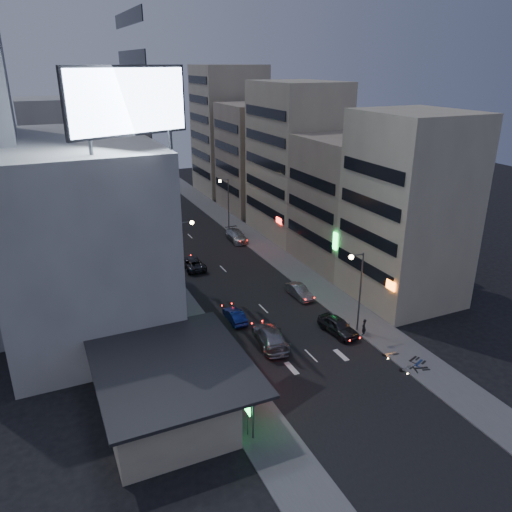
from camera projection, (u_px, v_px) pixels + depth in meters
ground at (336, 380)px, 40.94m from camera, size 180.00×180.00×0.00m
sidewalk_left at (153, 267)px, 63.32m from camera, size 4.00×120.00×0.12m
sidewalk_right at (267, 249)px, 69.47m from camera, size 4.00×120.00×0.12m
food_court at (162, 389)px, 36.58m from camera, size 11.00×13.00×3.88m
white_building at (78, 233)px, 48.13m from camera, size 14.00×24.00×18.00m
shophouse_near at (408, 210)px, 52.00m from camera, size 10.00×11.00×20.00m
shophouse_mid at (348, 202)px, 62.68m from camera, size 11.00×12.00×16.00m
shophouse_far at (296, 161)px, 72.44m from camera, size 10.00×14.00×22.00m
far_left_a at (69, 173)px, 69.58m from camera, size 11.00×10.00×20.00m
far_left_b at (61, 173)px, 81.33m from camera, size 12.00×10.00×15.00m
far_right_a at (256, 158)px, 86.09m from camera, size 11.00×12.00×18.00m
far_right_b at (229, 130)px, 97.09m from camera, size 12.00×12.00×24.00m
billboard at (128, 102)px, 36.57m from camera, size 9.52×3.75×6.20m
street_lamp_right_near at (358, 281)px, 46.36m from camera, size 1.60×0.44×8.02m
street_lamp_left at (185, 245)px, 55.41m from camera, size 1.60×0.44×8.02m
street_lamp_right_far at (226, 197)px, 75.23m from camera, size 1.60×0.44×8.02m
parked_car_right_near at (338, 326)px, 47.73m from camera, size 2.43×4.84×1.58m
parked_car_right_mid at (299, 291)px, 55.23m from camera, size 1.62×4.19×1.36m
parked_car_left at (192, 263)px, 62.88m from camera, size 2.45×5.15×1.42m
parked_car_right_far at (237, 236)px, 72.67m from camera, size 2.39×5.37×1.53m
road_car_blue at (235, 316)px, 50.01m from camera, size 1.46×3.91×1.28m
road_car_silver at (271, 337)px, 45.80m from camera, size 3.36×6.18×1.70m
person at (364, 327)px, 47.26m from camera, size 0.71×0.66×1.64m
scooter_black_a at (428, 361)px, 42.33m from camera, size 1.14×2.01×1.17m
scooter_silver_a at (410, 360)px, 42.64m from camera, size 1.01×1.78×1.03m
scooter_blue at (421, 354)px, 43.40m from camera, size 1.34×1.99×1.16m
scooter_black_b at (416, 351)px, 43.93m from camera, size 1.15×1.80×1.05m
scooter_silver_b at (397, 346)px, 44.57m from camera, size 0.71×1.79×1.07m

